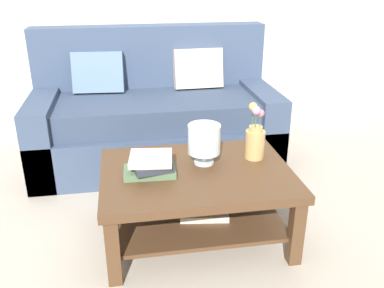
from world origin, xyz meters
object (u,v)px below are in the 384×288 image
at_px(couch, 155,117).
at_px(coffee_table, 197,189).
at_px(glass_hurricane_vase, 204,140).
at_px(flower_pitcher, 255,139).
at_px(book_stack_main, 151,165).

height_order(couch, coffee_table, couch).
relative_size(glass_hurricane_vase, flower_pitcher, 0.69).
height_order(coffee_table, book_stack_main, book_stack_main).
relative_size(coffee_table, glass_hurricane_vase, 4.54).
bearing_deg(flower_pitcher, glass_hurricane_vase, -175.72).
distance_m(coffee_table, glass_hurricane_vase, 0.29).
relative_size(book_stack_main, glass_hurricane_vase, 1.23).
bearing_deg(glass_hurricane_vase, coffee_table, -122.97).
height_order(coffee_table, flower_pitcher, flower_pitcher).
bearing_deg(book_stack_main, coffee_table, 0.33).
bearing_deg(coffee_table, flower_pitcher, 16.98).
bearing_deg(flower_pitcher, couch, 116.31).
height_order(book_stack_main, flower_pitcher, flower_pitcher).
bearing_deg(coffee_table, glass_hurricane_vase, 57.03).
xyz_separation_m(book_stack_main, flower_pitcher, (0.63, 0.12, 0.07)).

